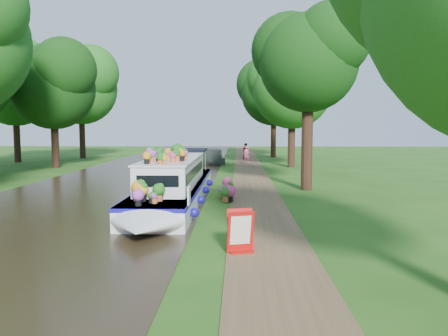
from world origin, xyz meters
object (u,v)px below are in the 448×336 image
(second_boat, at_px, (212,157))
(pedestrian_dark, at_px, (246,151))
(sandwich_board, at_px, (240,233))
(pedestrian_pink, at_px, (247,155))
(plant_boat, at_px, (173,183))

(second_boat, xyz_separation_m, pedestrian_dark, (2.96, 3.67, 0.32))
(sandwich_board, distance_m, pedestrian_pink, 25.93)
(second_boat, bearing_deg, plant_boat, -97.49)
(sandwich_board, xyz_separation_m, pedestrian_dark, (0.71, 30.33, 0.29))
(second_boat, xyz_separation_m, pedestrian_pink, (2.92, -0.73, 0.30))
(second_boat, height_order, pedestrian_pink, pedestrian_pink)
(plant_boat, relative_size, second_boat, 2.14)
(second_boat, relative_size, pedestrian_dark, 4.09)
(second_boat, distance_m, sandwich_board, 26.75)
(plant_boat, xyz_separation_m, second_boat, (0.45, 19.78, -0.37))
(pedestrian_dark, bearing_deg, plant_boat, -104.66)
(plant_boat, distance_m, sandwich_board, 7.40)
(plant_boat, height_order, sandwich_board, plant_boat)
(second_boat, distance_m, pedestrian_pink, 3.02)
(pedestrian_pink, bearing_deg, sandwich_board, -106.22)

